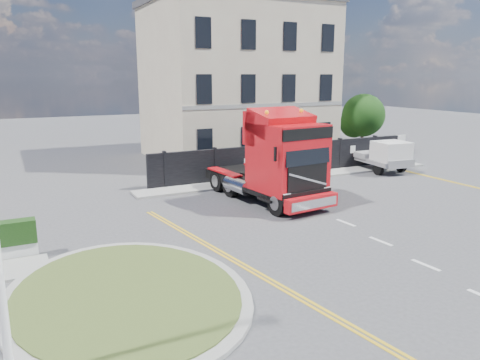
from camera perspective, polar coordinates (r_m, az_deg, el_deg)
ground at (r=19.12m, az=5.10°, el=-6.11°), size 120.00×120.00×0.00m
traffic_island at (r=14.00m, az=-13.66°, el=-13.35°), size 6.80×6.80×0.17m
hoarding_fence at (r=29.67m, az=6.79°, el=2.60°), size 18.80×0.25×2.00m
georgian_building at (r=35.47m, az=-0.58°, el=12.07°), size 12.30×10.30×12.80m
tree at (r=36.58m, az=14.54°, el=7.41°), size 3.20×3.20×4.80m
pavement_far at (r=28.82m, az=6.81°, el=0.39°), size 20.00×1.60×0.12m
truck at (r=22.54m, az=4.65°, el=2.06°), size 3.53×7.73×4.48m
flatbed_pickup at (r=31.58m, az=17.16°, el=2.91°), size 2.44×5.09×2.05m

